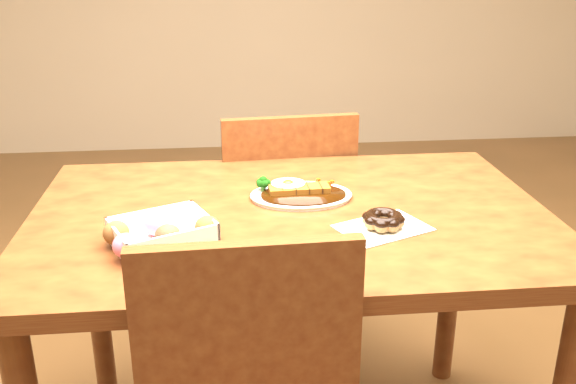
{
  "coord_description": "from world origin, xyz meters",
  "views": [
    {
      "loc": [
        -0.15,
        -1.37,
        1.33
      ],
      "look_at": [
        -0.01,
        -0.03,
        0.81
      ],
      "focal_mm": 40.0,
      "sensor_mm": 36.0,
      "label": 1
    }
  ],
  "objects": [
    {
      "name": "chair_far",
      "position": [
        0.03,
        0.54,
        0.48
      ],
      "size": [
        0.45,
        0.45,
        0.87
      ],
      "rotation": [
        0.0,
        0.0,
        3.23
      ],
      "color": "#542210",
      "rests_on": "ground"
    },
    {
      "name": "table",
      "position": [
        0.0,
        0.0,
        0.65
      ],
      "size": [
        1.2,
        0.8,
        0.75
      ],
      "color": "#542210",
      "rests_on": "ground"
    },
    {
      "name": "katsu_curry_plate",
      "position": [
        0.03,
        0.08,
        0.76
      ],
      "size": [
        0.25,
        0.18,
        0.05
      ],
      "rotation": [
        0.0,
        0.0,
        -0.03
      ],
      "color": "white",
      "rests_on": "table"
    },
    {
      "name": "pon_de_ring",
      "position": [
        0.19,
        -0.12,
        0.77
      ],
      "size": [
        0.23,
        0.2,
        0.04
      ],
      "rotation": [
        0.0,
        0.0,
        0.41
      ],
      "color": "silver",
      "rests_on": "table"
    },
    {
      "name": "donut_box",
      "position": [
        -0.29,
        -0.15,
        0.78
      ],
      "size": [
        0.24,
        0.22,
        0.06
      ],
      "rotation": [
        0.0,
        0.0,
        0.42
      ],
      "color": "white",
      "rests_on": "table"
    }
  ]
}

